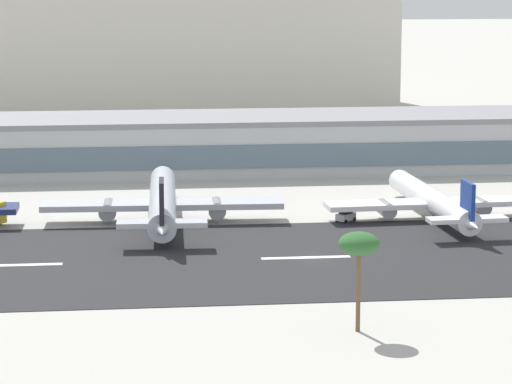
% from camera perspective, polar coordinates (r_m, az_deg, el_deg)
% --- Properties ---
extents(ground_plane, '(1400.00, 1400.00, 0.00)m').
position_cam_1_polar(ground_plane, '(162.99, 2.78, -3.13)').
color(ground_plane, '#B2AFA8').
extents(runway_strip, '(800.00, 43.99, 0.08)m').
position_cam_1_polar(runway_strip, '(163.51, 2.75, -3.07)').
color(runway_strip, '#262628').
rests_on(runway_strip, ground_plane).
extents(runway_centreline_dash_3, '(12.00, 1.20, 0.01)m').
position_cam_1_polar(runway_centreline_dash_3, '(162.17, -11.13, -3.36)').
color(runway_centreline_dash_3, white).
rests_on(runway_centreline_dash_3, runway_strip).
extents(runway_centreline_dash_4, '(12.00, 1.20, 0.01)m').
position_cam_1_polar(runway_centreline_dash_4, '(163.32, 2.34, -3.07)').
color(runway_centreline_dash_4, white).
rests_on(runway_centreline_dash_4, runway_strip).
extents(terminal_building, '(177.78, 22.26, 10.48)m').
position_cam_1_polar(terminal_building, '(232.27, -0.05, 2.32)').
color(terminal_building, '#B7BABC').
rests_on(terminal_building, ground_plane).
extents(distant_hotel_block, '(137.47, 26.55, 40.73)m').
position_cam_1_polar(distant_hotel_block, '(336.91, -5.28, 7.43)').
color(distant_hotel_block, beige).
rests_on(distant_hotel_block, ground_plane).
extents(airliner_black_tail_gate_1, '(36.74, 46.11, 9.62)m').
position_cam_1_polar(airliner_black_tail_gate_1, '(184.82, -4.38, -0.53)').
color(airliner_black_tail_gate_1, silver).
rests_on(airliner_black_tail_gate_1, ground_plane).
extents(airliner_navy_tail_gate_2, '(33.68, 40.84, 8.52)m').
position_cam_1_polar(airliner_navy_tail_gate_2, '(188.92, 8.32, -0.48)').
color(airliner_navy_tail_gate_2, white).
rests_on(airliner_navy_tail_gate_2, ground_plane).
extents(service_baggage_tug_0, '(3.44, 3.35, 2.20)m').
position_cam_1_polar(service_baggage_tug_0, '(186.35, 4.21, -1.07)').
color(service_baggage_tug_0, white).
rests_on(service_baggage_tug_0, ground_plane).
extents(palm_tree_1, '(4.39, 4.39, 10.83)m').
position_cam_1_polar(palm_tree_1, '(129.38, 4.83, -2.50)').
color(palm_tree_1, brown).
rests_on(palm_tree_1, ground_plane).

